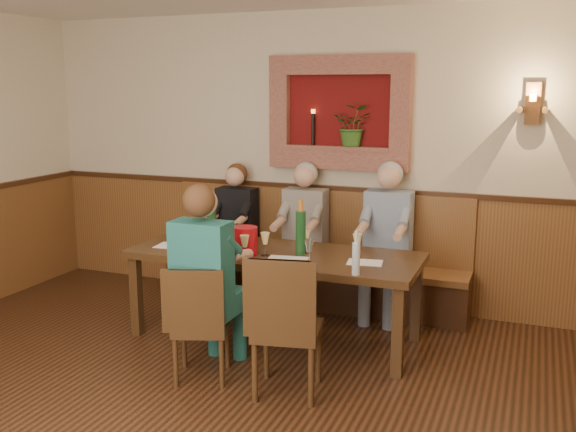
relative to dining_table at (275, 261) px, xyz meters
name	(u,v)px	position (x,y,z in m)	size (l,w,h in m)	color
room_shell	(139,125)	(0.00, -1.85, 1.21)	(6.04, 6.04, 2.82)	beige
wainscoting	(150,356)	(0.00, -1.85, -0.09)	(6.02, 6.02, 1.15)	brown
wall_niche	(343,118)	(0.24, 1.09, 1.13)	(1.36, 0.30, 1.06)	#5E0D0D
wall_sconce	(533,105)	(1.90, 1.08, 1.27)	(0.25, 0.20, 0.35)	brown
dining_table	(275,261)	(0.00, 0.00, 0.00)	(2.40, 0.90, 0.75)	#3B2411
bench	(312,271)	(0.00, 0.94, -0.35)	(3.00, 0.45, 1.11)	#381E0F
chair_near_left	(202,346)	(-0.19, -0.91, -0.42)	(0.49, 0.49, 0.86)	#3B2411
chair_near_right	(287,353)	(0.47, -0.90, -0.38)	(0.52, 0.52, 1.00)	#3B2411
person_bench_left	(234,244)	(-0.79, 0.84, -0.12)	(0.39, 0.47, 1.35)	black
person_bench_mid	(302,248)	(-0.06, 0.84, -0.10)	(0.41, 0.50, 1.39)	#615B58
person_bench_right	(385,255)	(0.74, 0.84, -0.08)	(0.42, 0.52, 1.43)	navy
person_chair_front	(209,295)	(-0.20, -0.78, -0.08)	(0.42, 0.52, 1.43)	#1B515F
spittoon_bucket	(245,241)	(-0.19, -0.16, 0.19)	(0.20, 0.20, 0.23)	red
wine_bottle_green_a	(301,231)	(0.22, 0.02, 0.26)	(0.09, 0.09, 0.44)	#19471E
wine_bottle_green_b	(212,223)	(-0.64, 0.10, 0.25)	(0.10, 0.10, 0.42)	#19471E
water_bottle	(356,257)	(0.80, -0.39, 0.20)	(0.06, 0.06, 0.33)	silver
tasting_sheet_a	(174,246)	(-0.88, -0.13, 0.08)	(0.30, 0.22, 0.00)	white
tasting_sheet_b	(287,260)	(0.19, -0.20, 0.08)	(0.32, 0.23, 0.00)	white
tasting_sheet_c	(365,262)	(0.78, -0.05, 0.08)	(0.27, 0.19, 0.00)	white
tasting_sheet_d	(213,255)	(-0.42, -0.28, 0.08)	(0.31, 0.22, 0.00)	white
wine_glass_0	(176,234)	(-0.88, -0.09, 0.17)	(0.08, 0.08, 0.19)	#FFED98
wine_glass_1	(208,231)	(-0.68, 0.12, 0.17)	(0.08, 0.08, 0.19)	white
wine_glass_2	(245,247)	(-0.13, -0.29, 0.17)	(0.08, 0.08, 0.19)	#FFED98
wine_glass_3	(265,244)	(-0.02, -0.14, 0.17)	(0.08, 0.08, 0.19)	#FFED98
wine_glass_4	(238,235)	(-0.37, 0.07, 0.17)	(0.08, 0.08, 0.19)	white
wine_glass_5	(306,241)	(0.25, 0.07, 0.17)	(0.08, 0.08, 0.19)	#FFED98
wine_glass_6	(357,246)	(0.68, 0.08, 0.17)	(0.08, 0.08, 0.19)	#FFED98
wine_glass_7	(309,252)	(0.39, -0.24, 0.17)	(0.08, 0.08, 0.19)	white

